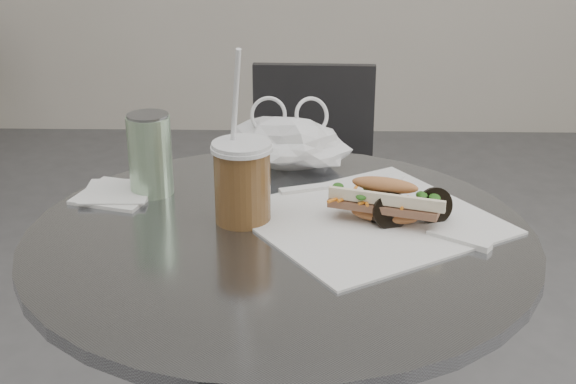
{
  "coord_description": "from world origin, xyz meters",
  "views": [
    {
      "loc": [
        0.04,
        -0.88,
        1.24
      ],
      "look_at": [
        0.01,
        0.24,
        0.79
      ],
      "focal_mm": 50.0,
      "sensor_mm": 36.0,
      "label": 1
    }
  ],
  "objects_px": {
    "sunglasses": "(412,211)",
    "drink_can": "(150,154)",
    "banh_mi": "(384,201)",
    "chair_far": "(311,236)",
    "iced_coffee": "(242,181)"
  },
  "relations": [
    {
      "from": "sunglasses",
      "to": "drink_can",
      "type": "distance_m",
      "value": 0.43
    },
    {
      "from": "chair_far",
      "to": "drink_can",
      "type": "relative_size",
      "value": 5.65
    },
    {
      "from": "sunglasses",
      "to": "drink_can",
      "type": "height_order",
      "value": "drink_can"
    },
    {
      "from": "chair_far",
      "to": "iced_coffee",
      "type": "xyz_separation_m",
      "value": [
        -0.11,
        -0.78,
        0.46
      ]
    },
    {
      "from": "banh_mi",
      "to": "iced_coffee",
      "type": "xyz_separation_m",
      "value": [
        -0.21,
        0.01,
        0.03
      ]
    },
    {
      "from": "banh_mi",
      "to": "iced_coffee",
      "type": "distance_m",
      "value": 0.22
    },
    {
      "from": "banh_mi",
      "to": "iced_coffee",
      "type": "relative_size",
      "value": 0.81
    },
    {
      "from": "chair_far",
      "to": "iced_coffee",
      "type": "relative_size",
      "value": 2.84
    },
    {
      "from": "banh_mi",
      "to": "sunglasses",
      "type": "relative_size",
      "value": 1.7
    },
    {
      "from": "drink_can",
      "to": "sunglasses",
      "type": "bearing_deg",
      "value": -15.84
    },
    {
      "from": "chair_far",
      "to": "banh_mi",
      "type": "relative_size",
      "value": 3.53
    },
    {
      "from": "chair_far",
      "to": "drink_can",
      "type": "bearing_deg",
      "value": 69.85
    },
    {
      "from": "banh_mi",
      "to": "drink_can",
      "type": "xyz_separation_m",
      "value": [
        -0.37,
        0.11,
        0.03
      ]
    },
    {
      "from": "banh_mi",
      "to": "drink_can",
      "type": "bearing_deg",
      "value": -178.55
    },
    {
      "from": "iced_coffee",
      "to": "banh_mi",
      "type": "bearing_deg",
      "value": -1.47
    }
  ]
}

